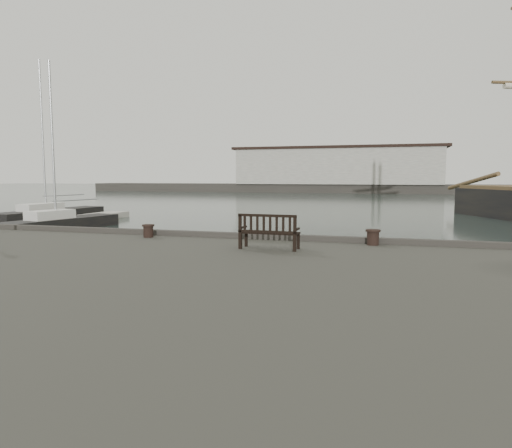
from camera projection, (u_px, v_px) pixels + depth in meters
The scene contains 8 objects.
ground at pixel (267, 284), 15.61m from camera, with size 400.00×400.00×0.00m, color black.
pontoon at pixel (19, 227), 30.73m from camera, with size 2.00×24.00×0.50m, color beige.
breakwater at pixel (352, 174), 104.27m from camera, with size 140.00×9.50×12.20m.
bench at pixel (269, 238), 13.18m from camera, with size 1.74×0.65×0.99m.
bollard_left at pixel (148, 231), 15.77m from camera, with size 0.42×0.42×0.44m, color black.
bollard_right at pixel (373, 237), 13.98m from camera, with size 0.45×0.45×0.48m, color black.
yacht_b at pixel (51, 216), 39.91m from camera, with size 3.43×10.89×14.05m.
yacht_c at pixel (62, 226), 31.64m from camera, with size 3.66×9.02×11.94m.
Camera 1 is at (3.94, -14.81, 3.64)m, focal length 32.00 mm.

